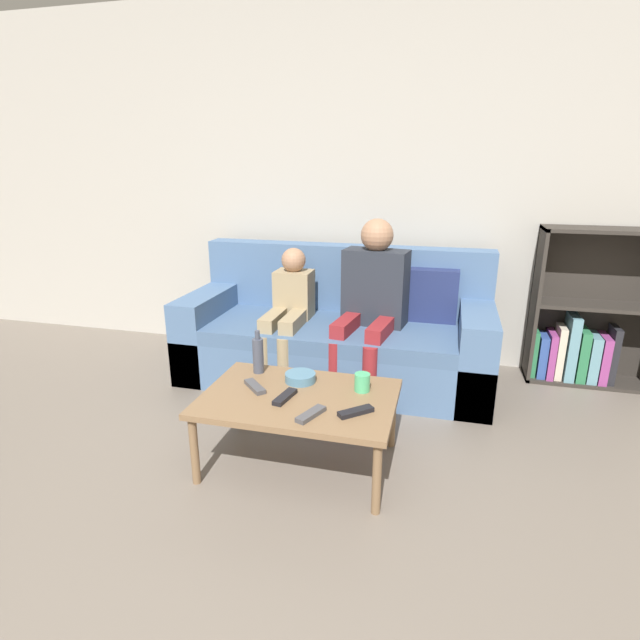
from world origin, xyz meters
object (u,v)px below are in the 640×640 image
(tv_remote_2, at_px, (285,397))
(snack_bowl, at_px, (300,377))
(couch, at_px, (338,337))
(tv_remote_1, at_px, (356,412))
(coffee_table, at_px, (299,402))
(person_adult, at_px, (372,292))
(tv_remote_0, at_px, (255,387))
(bottle, at_px, (258,355))
(person_child, at_px, (288,308))
(tv_remote_3, at_px, (311,414))
(bookshelf, at_px, (586,326))
(cup_near, at_px, (362,382))

(tv_remote_2, height_order, snack_bowl, snack_bowl)
(couch, relative_size, tv_remote_1, 13.18)
(coffee_table, xyz_separation_m, person_adult, (0.19, 1.04, 0.31))
(tv_remote_0, bearing_deg, bottle, 60.98)
(tv_remote_1, bearing_deg, snack_bowl, -170.42)
(couch, height_order, person_adult, person_adult)
(person_adult, height_order, tv_remote_2, person_adult)
(person_child, xyz_separation_m, tv_remote_2, (0.32, -1.04, -0.13))
(couch, xyz_separation_m, tv_remote_2, (0.00, -1.17, 0.10))
(tv_remote_0, height_order, tv_remote_1, same)
(tv_remote_0, bearing_deg, tv_remote_3, -75.35)
(bookshelf, bearing_deg, bottle, -146.37)
(tv_remote_1, bearing_deg, tv_remote_2, -141.70)
(snack_bowl, bearing_deg, couch, 90.84)
(person_adult, relative_size, person_child, 1.24)
(tv_remote_1, xyz_separation_m, tv_remote_3, (-0.19, -0.07, 0.00))
(couch, xyz_separation_m, tv_remote_3, (0.17, -1.31, 0.10))
(snack_bowl, bearing_deg, person_child, 111.70)
(coffee_table, distance_m, tv_remote_3, 0.22)
(person_adult, height_order, tv_remote_1, person_adult)
(couch, distance_m, bookshelf, 1.70)
(person_child, bearing_deg, tv_remote_0, -82.19)
(bookshelf, xyz_separation_m, coffee_table, (-1.60, -1.48, -0.06))
(cup_near, relative_size, tv_remote_2, 0.52)
(tv_remote_0, xyz_separation_m, bottle, (-0.06, 0.20, 0.09))
(tv_remote_0, bearing_deg, coffee_table, -49.58)
(person_child, bearing_deg, bottle, -84.26)
(couch, relative_size, person_child, 2.30)
(person_child, relative_size, cup_near, 9.98)
(bookshelf, relative_size, tv_remote_3, 6.06)
(tv_remote_3, bearing_deg, bookshelf, 70.68)
(tv_remote_2, bearing_deg, tv_remote_1, 0.71)
(tv_remote_0, height_order, tv_remote_2, same)
(bottle, bearing_deg, person_adult, 59.63)
(tv_remote_1, bearing_deg, bottle, -161.01)
(person_child, height_order, tv_remote_3, person_child)
(snack_bowl, bearing_deg, person_adult, 75.24)
(tv_remote_3, distance_m, bottle, 0.58)
(bookshelf, xyz_separation_m, tv_remote_1, (-1.30, -1.59, -0.01))
(tv_remote_3, relative_size, bottle, 0.74)
(coffee_table, height_order, tv_remote_0, tv_remote_0)
(person_adult, xyz_separation_m, person_child, (-0.56, -0.05, -0.13))
(couch, height_order, person_child, person_child)
(tv_remote_2, height_order, bottle, bottle)
(couch, distance_m, snack_bowl, 0.96)
(tv_remote_3, relative_size, snack_bowl, 1.10)
(coffee_table, relative_size, bottle, 3.94)
(person_adult, height_order, person_child, person_adult)
(couch, xyz_separation_m, bookshelf, (1.66, 0.36, 0.10))
(tv_remote_3, bearing_deg, coffee_table, 143.52)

